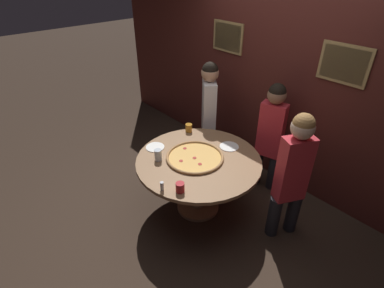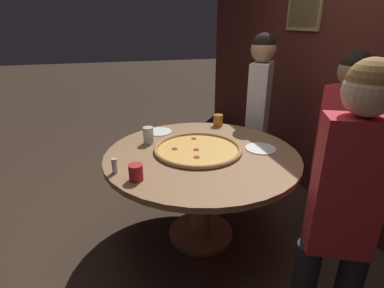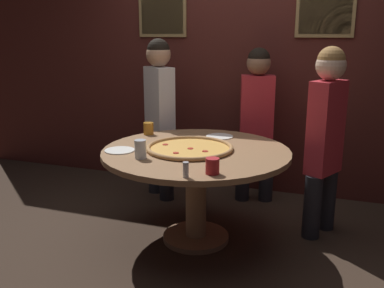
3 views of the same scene
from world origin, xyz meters
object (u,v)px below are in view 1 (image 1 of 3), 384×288
(drink_cup_near_right, at_px, (189,128))
(diner_side_left, at_px, (209,110))
(giant_pizza, at_px, (195,157))
(white_plate_beside_cup, at_px, (155,147))
(drink_cup_near_left, at_px, (158,155))
(drink_cup_front_edge, at_px, (180,187))
(white_plate_far_back, at_px, (229,146))
(dining_table, at_px, (199,170))
(diner_far_left, at_px, (293,172))
(condiment_shaker, at_px, (162,186))
(diner_far_right, at_px, (271,132))

(drink_cup_near_right, distance_m, diner_side_left, 0.47)
(giant_pizza, xyz_separation_m, white_plate_beside_cup, (-0.48, -0.21, -0.01))
(drink_cup_near_left, bearing_deg, giant_pizza, 53.19)
(drink_cup_front_edge, relative_size, white_plate_beside_cup, 0.45)
(drink_cup_front_edge, bearing_deg, drink_cup_near_left, 164.48)
(drink_cup_near_right, bearing_deg, drink_cup_front_edge, -45.39)
(white_plate_far_back, bearing_deg, dining_table, -97.28)
(drink_cup_near_right, xyz_separation_m, white_plate_far_back, (0.60, 0.12, -0.05))
(drink_cup_near_right, distance_m, diner_far_left, 1.46)
(drink_cup_near_left, xyz_separation_m, diner_far_left, (1.20, 0.80, 0.04))
(dining_table, height_order, drink_cup_front_edge, drink_cup_front_edge)
(giant_pizza, height_order, white_plate_far_back, giant_pizza)
(drink_cup_near_left, bearing_deg, diner_side_left, 107.04)
(white_plate_far_back, bearing_deg, diner_far_left, 0.13)
(white_plate_beside_cup, relative_size, diner_far_left, 0.15)
(dining_table, height_order, condiment_shaker, condiment_shaker)
(drink_cup_near_left, distance_m, condiment_shaker, 0.52)
(diner_far_left, xyz_separation_m, diner_far_right, (-0.64, 0.53, -0.02))
(drink_cup_near_right, relative_size, drink_cup_front_edge, 1.03)
(giant_pizza, xyz_separation_m, drink_cup_near_right, (-0.50, 0.35, 0.04))
(drink_cup_front_edge, xyz_separation_m, white_plate_beside_cup, (-0.81, 0.28, -0.05))
(giant_pizza, height_order, diner_side_left, diner_side_left)
(white_plate_beside_cup, bearing_deg, diner_far_left, 25.20)
(condiment_shaker, relative_size, diner_far_right, 0.07)
(drink_cup_front_edge, bearing_deg, dining_table, 118.92)
(dining_table, distance_m, white_plate_beside_cup, 0.59)
(drink_cup_near_right, relative_size, condiment_shaker, 1.08)
(giant_pizza, xyz_separation_m, diner_far_left, (0.95, 0.47, 0.10))
(giant_pizza, height_order, drink_cup_near_right, drink_cup_near_right)
(drink_cup_near_right, bearing_deg, dining_table, -31.22)
(diner_far_left, distance_m, diner_far_right, 0.83)
(drink_cup_near_right, distance_m, drink_cup_front_edge, 1.18)
(white_plate_beside_cup, relative_size, diner_side_left, 0.14)
(diner_far_left, bearing_deg, white_plate_beside_cup, -38.44)
(dining_table, relative_size, white_plate_far_back, 6.18)
(white_plate_beside_cup, bearing_deg, condiment_shaker, -30.78)
(drink_cup_near_right, height_order, white_plate_far_back, drink_cup_near_right)
(diner_far_right, bearing_deg, drink_cup_near_left, 51.85)
(giant_pizza, distance_m, drink_cup_front_edge, 0.59)
(dining_table, distance_m, drink_cup_front_edge, 0.61)
(drink_cup_near_left, height_order, white_plate_beside_cup, drink_cup_near_left)
(white_plate_beside_cup, height_order, diner_side_left, diner_side_left)
(white_plate_beside_cup, bearing_deg, giant_pizza, 23.35)
(white_plate_far_back, bearing_deg, condiment_shaker, -85.21)
(drink_cup_front_edge, relative_size, diner_side_left, 0.07)
(drink_cup_near_right, bearing_deg, diner_far_left, 4.64)
(drink_cup_near_left, bearing_deg, dining_table, 49.94)
(giant_pizza, bearing_deg, condiment_shaker, -72.48)
(drink_cup_front_edge, bearing_deg, condiment_shaker, -138.16)
(white_plate_far_back, bearing_deg, drink_cup_front_edge, -76.86)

